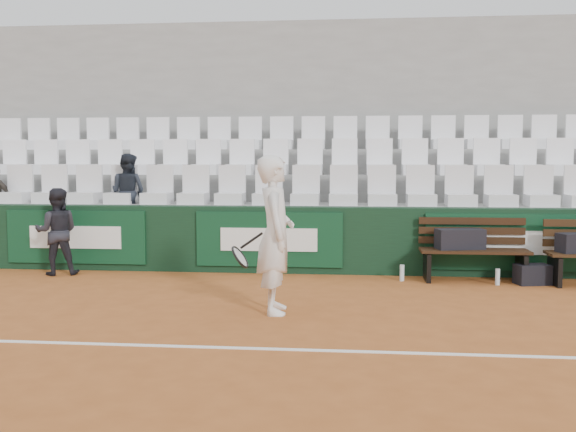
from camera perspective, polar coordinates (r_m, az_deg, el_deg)
The scene contains 18 objects.
ground at distance 5.95m, azimuth -4.57°, elevation -11.65°, with size 80.00×80.00×0.00m, color #A95826.
court_baseline at distance 5.95m, azimuth -4.57°, elevation -11.62°, with size 18.00×0.06×0.01m, color white.
back_barrier at distance 9.72m, azimuth -0.02°, elevation -2.11°, with size 18.00×0.34×1.00m.
grandstand_tier_front at distance 10.36m, azimuth -0.05°, elevation -1.68°, with size 18.00×0.95×1.00m, color gray.
grandstand_tier_mid at distance 11.27m, azimuth 0.43°, elevation 0.02°, with size 18.00×0.95×1.45m, color gray.
grandstand_tier_back at distance 12.20m, azimuth 0.84°, elevation 1.46°, with size 18.00×0.95×1.90m, color #979795.
grandstand_rear_wall at distance 12.81m, azimuth 1.08°, elevation 7.22°, with size 18.00×0.30×4.40m, color #979795.
seat_row_front at distance 10.12m, azimuth -0.15°, elevation 2.80°, with size 11.90×0.44×0.63m, color silver.
seat_row_mid at distance 11.06m, azimuth 0.35°, elevation 5.31°, with size 11.90×0.44×0.63m, color white.
seat_row_back at distance 12.02m, azimuth 0.78°, elevation 7.44°, with size 11.90×0.44×0.63m, color white.
bench_left at distance 9.42m, azimuth 16.20°, elevation -4.24°, with size 1.50×0.56×0.45m, color black.
sports_bag_left at distance 9.38m, azimuth 15.04°, elevation -1.98°, with size 0.66×0.28×0.28m, color black.
sports_bag_ground at distance 9.45m, azimuth 20.90°, elevation -4.87°, with size 0.45×0.27×0.27m, color black.
water_bottle_near at distance 9.23m, azimuth 10.10°, elevation -4.99°, with size 0.06×0.06×0.23m, color silver.
water_bottle_far at distance 9.25m, azimuth 18.13°, elevation -5.16°, with size 0.06×0.06×0.22m, color silver.
tennis_player at distance 7.12m, azimuth -1.15°, elevation -1.67°, with size 0.75×0.69×1.76m.
ball_kid at distance 10.11m, azimuth -19.87°, elevation -1.31°, with size 0.63×0.49×1.29m, color black.
spectator_c at distance 10.74m, azimuth -14.09°, elevation 4.45°, with size 0.61×0.48×1.26m, color #1D222C.
Camera 1 is at (1.02, -5.61, 1.70)m, focal length 40.00 mm.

